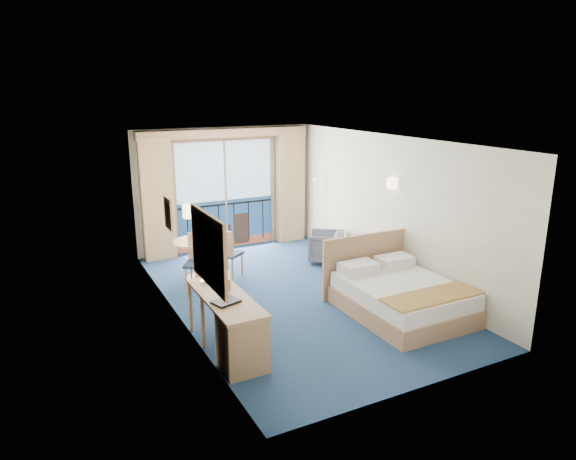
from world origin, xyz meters
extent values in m
plane|color=navy|center=(0.00, 0.00, 0.00)|extent=(6.50, 6.50, 0.00)
cube|color=white|center=(0.00, 3.26, 1.35)|extent=(4.00, 0.02, 2.70)
cube|color=white|center=(0.00, -3.26, 1.35)|extent=(4.00, 0.02, 2.70)
cube|color=white|center=(-2.01, 0.00, 1.35)|extent=(0.02, 6.50, 2.70)
cube|color=white|center=(2.01, 0.00, 1.35)|extent=(0.02, 6.50, 2.70)
cube|color=white|center=(0.00, 0.00, 2.71)|extent=(4.00, 6.50, 0.02)
cube|color=navy|center=(0.00, 3.22, 0.56)|extent=(2.20, 0.02, 1.08)
cube|color=#BFDCFB|center=(0.00, 3.22, 1.76)|extent=(2.20, 0.02, 1.32)
cube|color=brown|center=(0.00, 3.22, 0.10)|extent=(2.20, 0.02, 0.20)
cube|color=black|center=(0.00, 3.22, 1.00)|extent=(2.20, 0.02, 0.04)
cube|color=tan|center=(0.00, 3.21, 2.46)|extent=(2.36, 0.03, 0.12)
cube|color=tan|center=(-1.15, 3.21, 1.20)|extent=(0.06, 0.03, 2.40)
cube|color=tan|center=(1.15, 3.21, 1.20)|extent=(0.06, 0.03, 2.40)
cube|color=silver|center=(0.00, 3.21, 1.20)|extent=(0.05, 0.02, 2.40)
cube|color=#352118|center=(0.35, 3.21, 0.40)|extent=(0.35, 0.02, 0.70)
cube|color=#352118|center=(-0.55, 3.21, 0.40)|extent=(0.35, 0.02, 0.70)
cube|color=#352118|center=(-0.05, 3.21, 0.30)|extent=(0.30, 0.02, 0.45)
cube|color=black|center=(-0.90, 3.22, 0.55)|extent=(0.02, 0.01, 0.90)
cube|color=black|center=(-0.54, 3.22, 0.55)|extent=(0.02, 0.01, 0.90)
cube|color=black|center=(-0.18, 3.22, 0.55)|extent=(0.03, 0.01, 0.90)
cube|color=black|center=(0.18, 3.22, 0.55)|extent=(0.03, 0.01, 0.90)
cube|color=black|center=(0.54, 3.22, 0.55)|extent=(0.02, 0.01, 0.90)
cube|color=black|center=(0.90, 3.22, 0.55)|extent=(0.02, 0.01, 0.90)
cube|color=tan|center=(-1.55, 3.07, 1.28)|extent=(0.65, 0.22, 2.55)
cube|color=tan|center=(1.55, 3.07, 1.28)|extent=(0.65, 0.22, 2.55)
cube|color=tan|center=(0.00, 3.10, 2.58)|extent=(3.80, 0.25, 0.18)
cube|color=tan|center=(-1.98, -1.50, 1.55)|extent=(0.04, 1.25, 0.95)
cube|color=silver|center=(-1.95, -1.50, 1.55)|extent=(0.01, 1.12, 0.82)
cube|color=tan|center=(-1.98, 0.45, 1.60)|extent=(0.03, 0.42, 0.52)
cube|color=gray|center=(-1.96, 0.45, 1.60)|extent=(0.01, 0.34, 0.44)
cylinder|color=beige|center=(-1.94, -0.60, 1.85)|extent=(0.18, 0.18, 0.18)
cylinder|color=beige|center=(1.94, -0.15, 1.85)|extent=(0.18, 0.18, 0.18)
cube|color=tan|center=(1.19, -1.50, 0.15)|extent=(1.57, 1.97, 0.29)
cube|color=white|center=(1.19, -1.50, 0.42)|extent=(1.51, 1.91, 0.25)
cube|color=tan|center=(1.19, -2.14, 0.56)|extent=(1.55, 0.54, 0.03)
cube|color=white|center=(0.82, -0.79, 0.63)|extent=(0.61, 0.39, 0.18)
cube|color=white|center=(1.57, -0.79, 0.63)|extent=(0.61, 0.39, 0.18)
cube|color=tan|center=(1.19, -0.46, 0.54)|extent=(1.72, 0.06, 1.08)
cube|color=#A97C59|center=(1.79, -0.08, 0.25)|extent=(0.38, 0.36, 0.49)
cube|color=white|center=(1.82, -0.08, 0.53)|extent=(0.17, 0.14, 0.07)
imported|color=#494D59|center=(1.47, 1.32, 0.32)|extent=(0.97, 0.97, 0.64)
cylinder|color=silver|center=(1.81, 2.30, 0.01)|extent=(0.22, 0.22, 0.03)
cylinder|color=silver|center=(1.81, 2.30, 0.74)|extent=(0.02, 0.02, 1.48)
cone|color=#EFE4CA|center=(1.81, 2.30, 1.48)|extent=(0.20, 0.20, 0.18)
cube|color=tan|center=(-1.70, -1.29, 0.78)|extent=(0.58, 1.70, 0.04)
cube|color=#A97C59|center=(-1.70, -1.88, 0.38)|extent=(0.55, 0.51, 0.75)
cylinder|color=tan|center=(-1.96, -1.08, 0.38)|extent=(0.05, 0.05, 0.75)
cylinder|color=tan|center=(-1.44, -1.08, 0.38)|extent=(0.05, 0.05, 0.75)
cylinder|color=tan|center=(-1.96, -0.50, 0.38)|extent=(0.05, 0.05, 0.75)
cylinder|color=tan|center=(-1.44, -0.50, 0.38)|extent=(0.05, 0.05, 0.75)
cube|color=#1F2B48|center=(-1.32, -1.00, 0.46)|extent=(0.52, 0.52, 0.05)
cube|color=tan|center=(-1.51, -0.93, 0.71)|extent=(0.18, 0.40, 0.48)
cylinder|color=tan|center=(-1.23, -1.21, 0.22)|extent=(0.03, 0.03, 0.44)
cylinder|color=tan|center=(-1.11, -0.90, 0.22)|extent=(0.03, 0.03, 0.44)
cylinder|color=tan|center=(-1.54, -1.10, 0.22)|extent=(0.03, 0.03, 0.44)
cylinder|color=tan|center=(-1.42, -0.79, 0.22)|extent=(0.03, 0.03, 0.44)
cube|color=black|center=(-1.77, -1.51, 0.81)|extent=(0.39, 0.34, 0.03)
cylinder|color=silver|center=(-1.80, -0.70, 0.83)|extent=(0.12, 0.12, 0.02)
cylinder|color=silver|center=(-1.80, -0.70, 1.02)|extent=(0.02, 0.02, 0.40)
cone|color=#EFE4CA|center=(-1.80, -0.70, 1.22)|extent=(0.11, 0.11, 0.10)
cylinder|color=tan|center=(-1.22, 1.57, 0.73)|extent=(0.84, 0.84, 0.04)
cylinder|color=tan|center=(-1.22, 1.57, 0.37)|extent=(0.08, 0.08, 0.73)
cylinder|color=tan|center=(-1.22, 1.57, 0.02)|extent=(0.46, 0.46, 0.03)
cube|color=#1F2B48|center=(-0.63, 1.37, 0.47)|extent=(0.58, 0.58, 0.05)
cube|color=tan|center=(-0.80, 1.25, 0.72)|extent=(0.27, 0.36, 0.50)
cylinder|color=tan|center=(-0.40, 1.33, 0.22)|extent=(0.04, 0.04, 0.45)
cylinder|color=tan|center=(-0.60, 1.60, 0.22)|extent=(0.04, 0.04, 0.45)
cylinder|color=tan|center=(-0.67, 1.13, 0.22)|extent=(0.04, 0.04, 0.45)
cylinder|color=tan|center=(-0.87, 1.41, 0.22)|extent=(0.04, 0.04, 0.45)
cube|color=#1F2B48|center=(-1.37, 1.04, 0.48)|extent=(0.59, 0.59, 0.05)
cube|color=tan|center=(-1.26, 1.22, 0.74)|extent=(0.38, 0.26, 0.51)
cylinder|color=tan|center=(-1.60, 0.99, 0.23)|extent=(0.04, 0.04, 0.46)
cylinder|color=tan|center=(-1.31, 0.81, 0.23)|extent=(0.04, 0.04, 0.46)
cylinder|color=tan|center=(-1.42, 1.28, 0.23)|extent=(0.04, 0.04, 0.46)
cylinder|color=tan|center=(-1.13, 1.10, 0.23)|extent=(0.04, 0.04, 0.46)
camera|label=1|loc=(-3.87, -7.39, 3.49)|focal=32.00mm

